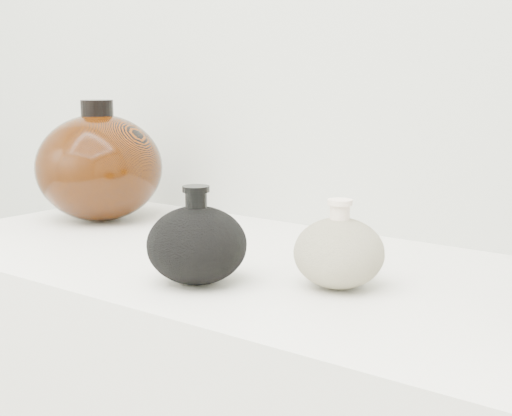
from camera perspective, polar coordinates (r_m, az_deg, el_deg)
The scene contains 3 objects.
black_gourd_vase at distance 0.89m, azimuth -4.76°, elevation -2.89°, with size 0.16×0.16×0.12m.
cream_gourd_vase at distance 0.88m, azimuth 6.65°, elevation -3.53°, with size 0.13×0.13×0.11m.
left_round_pot at distance 1.31m, azimuth -12.42°, elevation 3.22°, with size 0.29×0.29×0.22m.
Camera 1 is at (0.54, 0.17, 1.16)m, focal length 50.00 mm.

